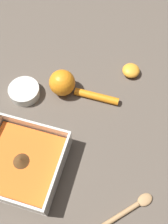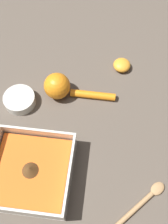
# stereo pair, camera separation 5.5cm
# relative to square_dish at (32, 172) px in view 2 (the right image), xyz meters

# --- Properties ---
(ground_plane) EXTENTS (4.00, 4.00, 0.00)m
(ground_plane) POSITION_rel_square_dish_xyz_m (0.01, -0.03, -0.02)
(ground_plane) COLOR brown
(square_dish) EXTENTS (0.20, 0.20, 0.07)m
(square_dish) POSITION_rel_square_dish_xyz_m (0.00, 0.00, 0.00)
(square_dish) COLOR silver
(square_dish) RESTS_ON ground_plane
(spice_bowl) EXTENTS (0.09, 0.09, 0.03)m
(spice_bowl) POSITION_rel_square_dish_xyz_m (0.08, -0.21, -0.01)
(spice_bowl) COLOR silver
(spice_bowl) RESTS_ON ground_plane
(lemon_squeezer) EXTENTS (0.21, 0.08, 0.08)m
(lemon_squeezer) POSITION_rel_square_dish_xyz_m (-0.03, -0.25, 0.01)
(lemon_squeezer) COLOR orange
(lemon_squeezer) RESTS_ON ground_plane
(lemon_half) EXTENTS (0.05, 0.05, 0.03)m
(lemon_half) POSITION_rel_square_dish_xyz_m (-0.21, -0.37, -0.01)
(lemon_half) COLOR orange
(lemon_half) RESTS_ON ground_plane
(wooden_spoon) EXTENTS (0.16, 0.16, 0.01)m
(wooden_spoon) POSITION_rel_square_dish_xyz_m (-0.27, 0.05, -0.02)
(wooden_spoon) COLOR tan
(wooden_spoon) RESTS_ON ground_plane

